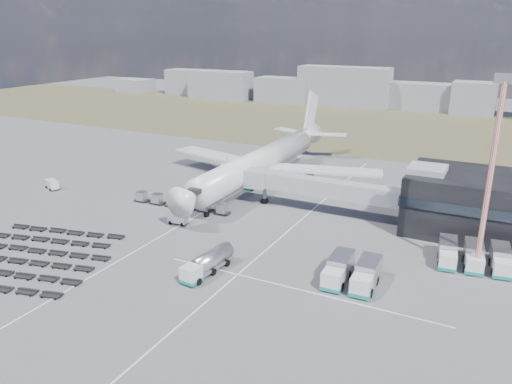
% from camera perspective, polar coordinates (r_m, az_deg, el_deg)
% --- Properties ---
extents(ground, '(420.00, 420.00, 0.00)m').
position_cam_1_polar(ground, '(85.41, -8.91, -4.79)').
color(ground, '#565659').
rests_on(ground, ground).
extents(grass_strip, '(420.00, 90.00, 0.01)m').
position_cam_1_polar(grass_strip, '(182.38, 11.78, 7.48)').
color(grass_strip, '#49482C').
rests_on(grass_strip, ground).
extents(lane_markings, '(47.12, 110.00, 0.01)m').
position_cam_1_polar(lane_markings, '(82.81, -2.16, -5.32)').
color(lane_markings, silver).
rests_on(lane_markings, ground).
extents(terminal, '(30.40, 16.40, 11.00)m').
position_cam_1_polar(terminal, '(91.40, 26.15, -1.43)').
color(terminal, black).
rests_on(terminal, ground).
extents(jet_bridge, '(30.30, 3.80, 7.05)m').
position_cam_1_polar(jet_bridge, '(93.45, 6.32, 0.68)').
color(jet_bridge, '#939399').
rests_on(jet_bridge, ground).
extents(airliner, '(51.59, 64.53, 17.62)m').
position_cam_1_polar(airliner, '(110.01, 0.82, 3.64)').
color(airliner, silver).
rests_on(airliner, ground).
extents(skyline, '(288.63, 25.24, 21.84)m').
position_cam_1_polar(skyline, '(218.56, 16.23, 10.75)').
color(skyline, gray).
rests_on(skyline, ground).
extents(fuel_tanker, '(3.36, 9.81, 3.11)m').
position_cam_1_polar(fuel_tanker, '(71.43, -5.56, -8.08)').
color(fuel_tanker, silver).
rests_on(fuel_tanker, ground).
extents(pushback_tug, '(3.60, 2.23, 1.54)m').
position_cam_1_polar(pushback_tug, '(89.59, -8.83, -3.13)').
color(pushback_tug, silver).
rests_on(pushback_tug, ground).
extents(utility_van, '(4.09, 3.02, 2.04)m').
position_cam_1_polar(utility_van, '(115.72, -22.26, 0.78)').
color(utility_van, silver).
rests_on(utility_van, ground).
extents(catering_truck, '(4.20, 6.32, 2.69)m').
position_cam_1_polar(catering_truck, '(107.91, 0.04, 1.18)').
color(catering_truck, silver).
rests_on(catering_truck, ground).
extents(service_trucks_near, '(6.84, 8.10, 3.17)m').
position_cam_1_polar(service_trucks_near, '(69.49, 10.93, -8.99)').
color(service_trucks_near, silver).
rests_on(service_trucks_near, ground).
extents(service_trucks_far, '(14.09, 8.97, 2.95)m').
position_cam_1_polar(service_trucks_far, '(79.81, 24.92, -6.84)').
color(service_trucks_far, silver).
rests_on(service_trucks_far, ground).
extents(uld_row, '(20.94, 3.17, 1.90)m').
position_cam_1_polar(uld_row, '(97.08, -8.61, -1.18)').
color(uld_row, black).
rests_on(uld_row, ground).
extents(baggage_dollies, '(27.87, 25.49, 0.66)m').
position_cam_1_polar(baggage_dollies, '(83.77, -24.91, -6.61)').
color(baggage_dollies, black).
rests_on(baggage_dollies, ground).
extents(floodlight_mast, '(2.60, 2.14, 27.78)m').
position_cam_1_polar(floodlight_mast, '(73.21, 25.15, 1.27)').
color(floodlight_mast, red).
rests_on(floodlight_mast, ground).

